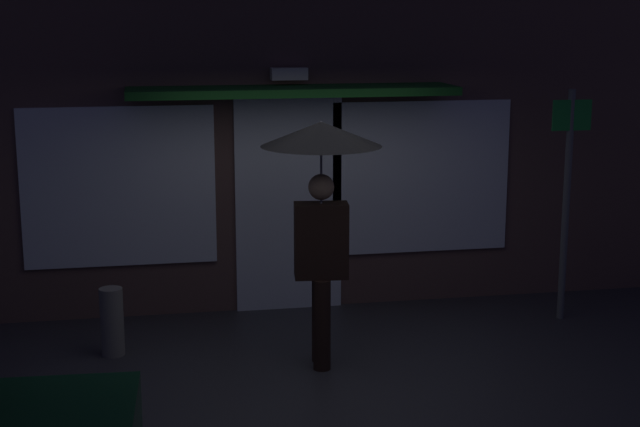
{
  "coord_description": "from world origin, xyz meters",
  "views": [
    {
      "loc": [
        -1.46,
        -7.34,
        3.06
      ],
      "look_at": [
        0.01,
        0.49,
        1.37
      ],
      "focal_mm": 53.63,
      "sensor_mm": 36.0,
      "label": 1
    }
  ],
  "objects": [
    {
      "name": "sidewalk_bollard",
      "position": [
        -1.79,
        1.09,
        0.31
      ],
      "size": [
        0.21,
        0.21,
        0.63
      ],
      "primitive_type": "cylinder",
      "color": "slate",
      "rests_on": "ground"
    },
    {
      "name": "street_sign_post",
      "position": [
        2.66,
        1.33,
        1.32
      ],
      "size": [
        0.4,
        0.07,
        2.32
      ],
      "color": "#595B60",
      "rests_on": "ground"
    },
    {
      "name": "person_with_umbrella",
      "position": [
        0.02,
        0.49,
        1.66
      ],
      "size": [
        1.03,
        1.03,
        2.15
      ],
      "rotation": [
        0.0,
        0.0,
        3.03
      ],
      "color": "black",
      "rests_on": "ground"
    },
    {
      "name": "building_facade",
      "position": [
        -0.0,
        2.34,
        2.02
      ],
      "size": [
        9.91,
        1.0,
        4.08
      ],
      "color": "brown",
      "rests_on": "ground"
    },
    {
      "name": "ground_plane",
      "position": [
        0.0,
        0.0,
        0.0
      ],
      "size": [
        18.0,
        18.0,
        0.0
      ],
      "primitive_type": "plane",
      "color": "#2D2D33"
    }
  ]
}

